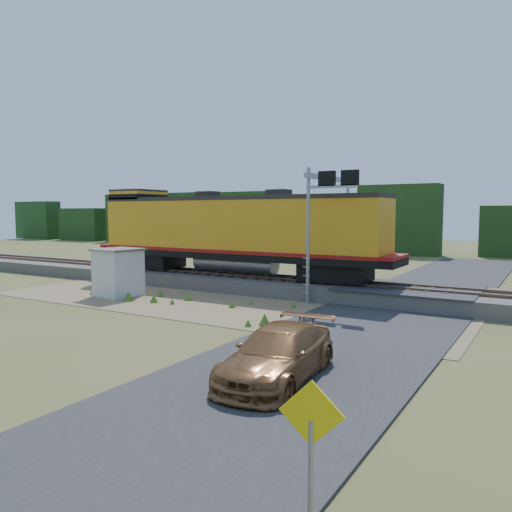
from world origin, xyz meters
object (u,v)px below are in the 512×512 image
Objects in this scene: shed at (118,272)px; car at (278,354)px; road_sign at (311,450)px; locomotive at (231,231)px; signal_gantry at (331,203)px.

shed is 0.52× the size of car.
road_sign is 7.56m from car.
shed reaches higher than car.
locomotive reaches higher than road_sign.
locomotive is 2.96× the size of signal_gantry.
road_sign is at bearing -68.00° from signal_gantry.
car is at bearing -22.74° from shed.
locomotive is 4.02× the size of car.
locomotive is at bearing 122.86° from car.
shed is at bearing -120.04° from locomotive.
locomotive is 25.45m from road_sign.
signal_gantry is 14.69m from car.
shed is 16.64m from car.
car is (-3.97, 6.37, -0.87)m from road_sign.
shed reaches higher than road_sign.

